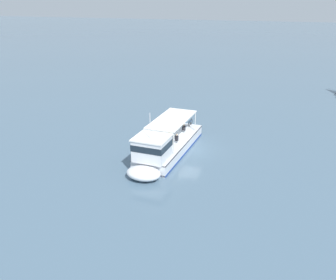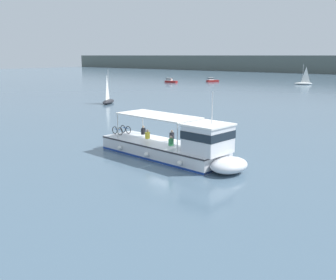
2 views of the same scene
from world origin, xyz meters
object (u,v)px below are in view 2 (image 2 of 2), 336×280
Objects in this scene: sailboat_off_bow at (303,83)px; sailboat_near_port at (108,100)px; motorboat_far_left at (170,81)px; ferry_main at (178,147)px; motorboat_horizon_east at (212,80)px.

sailboat_off_bow is 1.00× the size of sailboat_near_port.
motorboat_far_left is at bearing 118.19° from sailboat_near_port.
sailboat_off_bow is 62.03m from sailboat_near_port.
sailboat_near_port is (-8.43, -61.45, 0.00)m from sailboat_off_bow.
sailboat_near_port is 1.44× the size of motorboat_far_left.
ferry_main is 36.41m from sailboat_near_port.
motorboat_horizon_east is (-24.57, -7.24, 0.00)m from sailboat_off_bow.
sailboat_off_bow is at bearing 82.19° from sailboat_near_port.
motorboat_horizon_east is at bearing 53.40° from motorboat_far_left.
ferry_main is 3.45× the size of motorboat_far_left.
motorboat_horizon_east is (-46.65, 74.09, -0.47)m from ferry_main.
sailboat_near_port reaches higher than ferry_main.
ferry_main is 3.42× the size of motorboat_horizon_east.
sailboat_off_bow reaches higher than motorboat_horizon_east.
sailboat_off_bow is 1.44× the size of motorboat_far_left.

